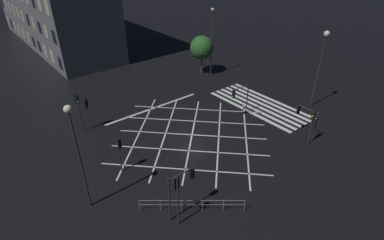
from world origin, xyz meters
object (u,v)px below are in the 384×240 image
object	(u,v)px
traffic_light_nw_cross	(183,183)
traffic_light_sw_main	(305,115)
street_lamp_far	(212,34)
traffic_light_ne_main	(78,105)
traffic_light_median_south	(239,95)
traffic_light_nw_main	(177,192)
traffic_light_ne_cross	(87,107)
traffic_light_sw_cross	(312,121)
street_tree_near	(202,48)
traffic_light_median_north	(120,148)
street_lamp_west	(75,137)
street_lamp_east	(323,50)

from	to	relation	value
traffic_light_nw_cross	traffic_light_sw_main	bearing A→B (deg)	1.87
street_lamp_far	traffic_light_nw_cross	bearing A→B (deg)	133.85
traffic_light_ne_main	traffic_light_median_south	xyz separation A→B (m)	(-8.05, -14.85, -0.30)
traffic_light_nw_main	traffic_light_ne_cross	xyz separation A→B (m)	(15.84, -0.24, -0.44)
street_lamp_far	traffic_light_ne_cross	bearing A→B (deg)	99.15
traffic_light_sw_main	traffic_light_sw_cross	bearing A→B (deg)	149.70
traffic_light_nw_main	street_tree_near	world-z (taller)	street_tree_near
traffic_light_ne_main	traffic_light_median_north	distance (m)	8.46
traffic_light_sw_main	traffic_light_ne_cross	size ratio (longest dim) A/B	0.92
street_lamp_west	traffic_light_nw_main	bearing A→B (deg)	-142.93
street_lamp_west	traffic_light_ne_cross	bearing A→B (deg)	-22.73
traffic_light_nw_cross	traffic_light_ne_cross	world-z (taller)	traffic_light_nw_cross
traffic_light_ne_cross	street_lamp_far	world-z (taller)	street_lamp_far
traffic_light_median_north	street_tree_near	size ratio (longest dim) A/B	0.60
traffic_light_sw_cross	traffic_light_nw_main	distance (m)	15.72
traffic_light_sw_main	street_lamp_east	xyz separation A→B (m)	(3.02, -6.56, 4.53)
traffic_light_nw_cross	traffic_light_ne_cross	bearing A→B (deg)	92.53
traffic_light_ne_main	street_tree_near	xyz separation A→B (m)	(4.48, -20.09, 0.93)
traffic_light_sw_cross	traffic_light_median_south	world-z (taller)	traffic_light_median_south
traffic_light_nw_cross	traffic_light_median_north	size ratio (longest dim) A/B	1.15
traffic_light_sw_main	traffic_light_median_north	distance (m)	17.97
traffic_light_ne_main	traffic_light_nw_main	world-z (taller)	traffic_light_nw_main
street_lamp_west	street_lamp_far	distance (m)	27.82
traffic_light_nw_cross	street_lamp_far	bearing A→B (deg)	43.85
traffic_light_sw_main	traffic_light_median_south	bearing A→B (deg)	16.89
street_lamp_east	street_lamp_far	distance (m)	15.24
traffic_light_nw_cross	traffic_light_ne_cross	size ratio (longest dim) A/B	1.07
traffic_light_nw_main	street_lamp_far	world-z (taller)	street_lamp_far
traffic_light_nw_cross	street_lamp_far	size ratio (longest dim) A/B	0.40
street_tree_near	traffic_light_nw_main	bearing A→B (deg)	136.27
traffic_light_nw_main	street_lamp_west	size ratio (longest dim) A/B	0.50
traffic_light_ne_main	street_lamp_east	bearing A→B (deg)	63.15
traffic_light_sw_main	traffic_light_median_north	xyz separation A→B (m)	(6.48, 16.76, -0.02)
traffic_light_median_south	street_tree_near	bearing A→B (deg)	-112.71
traffic_light_nw_main	traffic_light_ne_cross	world-z (taller)	traffic_light_nw_main
street_lamp_far	traffic_light_median_south	bearing A→B (deg)	152.37
traffic_light_sw_main	traffic_light_nw_cross	bearing A→B (deg)	91.87
traffic_light_ne_main	street_lamp_east	world-z (taller)	street_lamp_east
traffic_light_median_south	traffic_light_nw_cross	bearing A→B (deg)	28.78
traffic_light_nw_cross	street_tree_near	size ratio (longest dim) A/B	0.68
traffic_light_sw_main	street_lamp_west	distance (m)	21.34
street_lamp_far	street_tree_near	distance (m)	2.68
street_lamp_east	street_tree_near	distance (m)	17.00
traffic_light_median_south	street_lamp_west	world-z (taller)	street_lamp_west
traffic_light_ne_main	traffic_light_ne_cross	distance (m)	0.87
traffic_light_ne_cross	street_lamp_east	distance (m)	25.98
traffic_light_ne_main	street_lamp_west	world-z (taller)	street_lamp_west
traffic_light_sw_cross	traffic_light_sw_main	bearing A→B (deg)	-120.30
traffic_light_sw_cross	street_lamp_far	bearing A→B (deg)	-103.03
traffic_light_ne_main	traffic_light_median_south	bearing A→B (deg)	61.53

